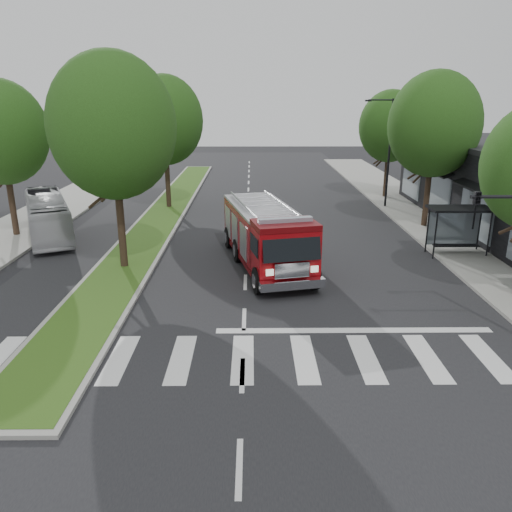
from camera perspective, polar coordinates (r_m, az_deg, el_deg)
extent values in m
plane|color=black|center=(19.18, -1.37, -7.25)|extent=(140.00, 140.00, 0.00)
cube|color=gray|center=(31.04, 22.67, 1.34)|extent=(5.00, 80.00, 0.15)
cube|color=gray|center=(36.83, -10.38, 4.84)|extent=(3.00, 50.00, 0.14)
cube|color=#284C15|center=(36.82, -10.39, 4.95)|extent=(2.60, 49.50, 0.02)
cylinder|color=black|center=(27.42, 19.80, 2.19)|extent=(0.08, 0.08, 2.50)
cylinder|color=black|center=(28.51, 25.09, 2.12)|extent=(0.08, 0.08, 2.50)
cylinder|color=black|center=(28.51, 19.00, 2.84)|extent=(0.08, 0.08, 2.50)
cylinder|color=black|center=(29.56, 24.13, 2.75)|extent=(0.08, 0.08, 2.50)
cube|color=black|center=(28.18, 22.35, 5.03)|extent=(3.20, 1.60, 0.12)
cube|color=#8C99A5|center=(29.08, 21.55, 2.95)|extent=(2.80, 0.04, 1.80)
cube|color=black|center=(28.64, 21.89, 1.13)|extent=(2.40, 0.40, 0.08)
cylinder|color=black|center=(33.85, 18.96, 6.73)|extent=(0.36, 0.36, 4.40)
ellipsoid|color=#19320D|center=(33.37, 19.71, 13.98)|extent=(5.60, 5.60, 6.44)
cylinder|color=black|center=(43.31, 14.67, 9.03)|extent=(0.36, 0.36, 3.96)
ellipsoid|color=#19320D|center=(42.94, 15.08, 14.13)|extent=(5.00, 5.00, 5.75)
cylinder|color=black|center=(24.91, -15.18, 3.66)|extent=(0.36, 0.36, 4.62)
ellipsoid|color=#19320D|center=(24.26, -16.05, 14.05)|extent=(5.80, 5.80, 6.67)
cylinder|color=black|center=(38.37, -10.06, 8.61)|extent=(0.36, 0.36, 4.40)
ellipsoid|color=#19320D|center=(37.95, -10.42, 15.03)|extent=(5.60, 5.60, 6.44)
cylinder|color=black|center=(33.23, -26.11, 5.50)|extent=(0.36, 0.36, 4.18)
ellipsoid|color=#19320D|center=(32.74, -27.09, 12.48)|extent=(5.20, 5.20, 5.98)
imported|color=black|center=(15.60, 23.81, 4.76)|extent=(0.18, 0.22, 1.10)
cylinder|color=black|center=(38.97, 14.96, 11.10)|extent=(0.16, 0.16, 8.00)
cylinder|color=black|center=(38.53, 14.08, 16.92)|extent=(1.80, 0.10, 0.10)
cube|color=black|center=(38.32, 12.72, 16.94)|extent=(0.45, 0.20, 0.12)
cube|color=#530407|center=(25.03, 1.11, 0.14)|extent=(4.59, 9.39, 0.27)
cube|color=maroon|center=(25.52, 0.65, 3.12)|extent=(4.12, 7.29, 2.15)
cube|color=maroon|center=(21.64, 3.29, 0.39)|extent=(3.04, 2.47, 2.25)
cube|color=#B2B2B7|center=(25.26, 0.66, 5.59)|extent=(4.12, 7.29, 0.13)
cylinder|color=#B2B2B7|center=(25.01, -1.50, 5.97)|extent=(1.51, 6.31, 0.11)
cylinder|color=#B2B2B7|center=(25.46, 2.79, 6.16)|extent=(1.51, 6.31, 0.11)
cube|color=silver|center=(20.85, 4.19, -3.27)|extent=(2.81, 0.98, 0.38)
cube|color=#8C99A5|center=(21.25, 3.36, 4.13)|extent=(2.39, 0.88, 0.19)
cylinder|color=black|center=(21.39, 0.30, -2.83)|extent=(0.62, 1.23, 1.18)
cylinder|color=black|center=(22.06, 6.56, -2.30)|extent=(0.62, 1.23, 1.18)
cylinder|color=black|center=(25.56, -2.04, 0.63)|extent=(0.62, 1.23, 1.18)
cylinder|color=black|center=(26.12, 3.28, 0.99)|extent=(0.62, 1.23, 1.18)
cylinder|color=black|center=(27.99, -3.06, 2.14)|extent=(0.62, 1.23, 1.18)
cylinder|color=black|center=(28.51, 1.83, 2.44)|extent=(0.62, 1.23, 1.18)
imported|color=#B7B6BB|center=(32.59, -22.73, 4.24)|extent=(5.71, 9.18, 2.54)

